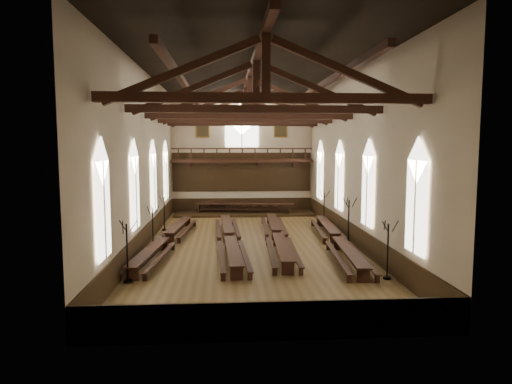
# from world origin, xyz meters

# --- Properties ---
(ground) EXTENTS (26.00, 26.00, 0.00)m
(ground) POSITION_xyz_m (0.00, 0.00, 0.00)
(ground) COLOR brown
(ground) RESTS_ON ground
(room_walls) EXTENTS (26.00, 26.00, 26.00)m
(room_walls) POSITION_xyz_m (0.00, 0.00, 6.46)
(room_walls) COLOR #C8B297
(room_walls) RESTS_ON ground
(wainscot_band) EXTENTS (12.00, 26.00, 1.20)m
(wainscot_band) POSITION_xyz_m (0.00, 0.00, 0.60)
(wainscot_band) COLOR #301F0E
(wainscot_band) RESTS_ON ground
(side_windows) EXTENTS (11.85, 19.80, 4.50)m
(side_windows) POSITION_xyz_m (-0.00, -0.00, 3.74)
(side_windows) COLOR white
(side_windows) RESTS_ON room_walls
(end_window) EXTENTS (2.80, 0.12, 3.80)m
(end_window) POSITION_xyz_m (0.00, 12.90, 7.22)
(end_window) COLOR white
(end_window) RESTS_ON room_walls
(minstrels_gallery) EXTENTS (11.80, 1.24, 3.70)m
(minstrels_gallery) POSITION_xyz_m (0.00, 12.66, 3.91)
(minstrels_gallery) COLOR #331910
(minstrels_gallery) RESTS_ON room_walls
(portraits) EXTENTS (7.75, 0.09, 1.45)m
(portraits) POSITION_xyz_m (0.00, 12.90, 7.10)
(portraits) COLOR brown
(portraits) RESTS_ON room_walls
(roof_trusses) EXTENTS (11.70, 25.70, 2.80)m
(roof_trusses) POSITION_xyz_m (0.00, -0.00, 8.22)
(roof_trusses) COLOR #331910
(roof_trusses) RESTS_ON room_walls
(refectory_row_a) EXTENTS (1.94, 13.73, 0.67)m
(refectory_row_a) POSITION_xyz_m (-4.77, -0.13, 0.49)
(refectory_row_a) COLOR #331910
(refectory_row_a) RESTS_ON ground
(refectory_row_b) EXTENTS (1.65, 13.97, 0.70)m
(refectory_row_b) POSITION_xyz_m (-1.20, -0.21, 0.51)
(refectory_row_b) COLOR #331910
(refectory_row_b) RESTS_ON ground
(refectory_row_c) EXTENTS (1.72, 14.05, 0.71)m
(refectory_row_c) POSITION_xyz_m (1.64, 0.43, 0.52)
(refectory_row_c) COLOR #331910
(refectory_row_c) RESTS_ON ground
(refectory_row_d) EXTENTS (1.92, 14.06, 0.70)m
(refectory_row_d) POSITION_xyz_m (4.89, -0.89, 0.51)
(refectory_row_d) COLOR #331910
(refectory_row_d) RESTS_ON ground
(dais) EXTENTS (11.40, 2.80, 0.19)m
(dais) POSITION_xyz_m (0.14, 11.40, 0.09)
(dais) COLOR #301F0E
(dais) RESTS_ON ground
(high_table) EXTENTS (8.21, 2.00, 0.77)m
(high_table) POSITION_xyz_m (0.14, 11.40, 0.83)
(high_table) COLOR #331910
(high_table) RESTS_ON dais
(high_chairs) EXTENTS (5.84, 0.45, 0.99)m
(high_chairs) POSITION_xyz_m (0.14, 12.19, 0.73)
(high_chairs) COLOR #331910
(high_chairs) RESTS_ON dais
(candelabrum_left_near) EXTENTS (0.78, 0.80, 2.66)m
(candelabrum_left_near) POSITION_xyz_m (-5.55, -6.86, 0.81)
(candelabrum_left_near) COLOR black
(candelabrum_left_near) RESTS_ON ground
(candelabrum_left_mid) EXTENTS (0.70, 0.70, 2.35)m
(candelabrum_left_mid) POSITION_xyz_m (-5.55, -0.09, 0.71)
(candelabrum_left_mid) COLOR black
(candelabrum_left_mid) RESTS_ON ground
(candelabrum_left_far) EXTENTS (0.70, 0.71, 2.39)m
(candelabrum_left_far) POSITION_xyz_m (-5.55, 4.84, 0.73)
(candelabrum_left_far) COLOR black
(candelabrum_left_far) RESTS_ON ground
(candelabrum_right_near) EXTENTS (0.76, 0.76, 2.56)m
(candelabrum_right_near) POSITION_xyz_m (5.55, -7.08, 0.78)
(candelabrum_right_near) COLOR black
(candelabrum_right_near) RESTS_ON ground
(candelabrum_right_mid) EXTENTS (0.86, 0.80, 2.83)m
(candelabrum_right_mid) POSITION_xyz_m (5.55, -0.80, 0.86)
(candelabrum_right_mid) COLOR black
(candelabrum_right_mid) RESTS_ON ground
(candelabrum_right_far) EXTENTS (0.75, 0.76, 2.55)m
(candelabrum_right_far) POSITION_xyz_m (5.55, 5.68, 0.77)
(candelabrum_right_far) COLOR black
(candelabrum_right_far) RESTS_ON ground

